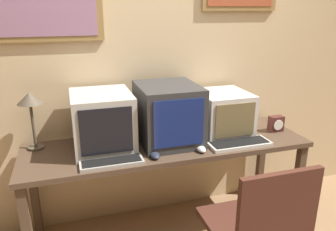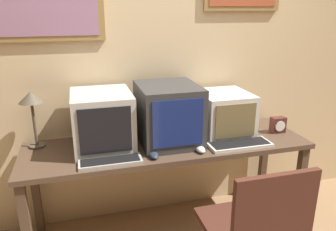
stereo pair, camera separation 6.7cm
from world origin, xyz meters
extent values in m
cube|color=#D1B284|center=(0.00, 1.23, 1.30)|extent=(8.00, 0.05, 2.60)
cube|color=olive|center=(-0.75, 1.19, 1.73)|extent=(0.74, 0.02, 0.51)
cube|color=gray|center=(-0.75, 1.17, 1.73)|extent=(0.65, 0.01, 0.44)
cube|color=#4C3828|center=(0.00, 0.86, 0.74)|extent=(2.05, 0.61, 0.04)
cube|color=#4C3828|center=(0.98, 0.60, 0.36)|extent=(0.06, 0.06, 0.72)
cube|color=#4C3828|center=(-0.98, 1.12, 0.36)|extent=(0.06, 0.06, 0.72)
cube|color=#4C3828|center=(0.98, 1.12, 0.36)|extent=(0.06, 0.06, 0.72)
cube|color=#B7B2A8|center=(-0.46, 0.92, 0.95)|extent=(0.40, 0.46, 0.40)
cube|color=black|center=(-0.46, 0.69, 0.96)|extent=(0.33, 0.01, 0.30)
cube|color=#333333|center=(0.01, 0.90, 0.97)|extent=(0.42, 0.48, 0.42)
cube|color=navy|center=(0.01, 0.66, 0.97)|extent=(0.35, 0.01, 0.32)
cube|color=beige|center=(0.47, 0.94, 0.92)|extent=(0.38, 0.41, 0.33)
cube|color=brown|center=(0.47, 0.73, 0.92)|extent=(0.31, 0.01, 0.25)
cube|color=#A8A399|center=(-0.44, 0.65, 0.77)|extent=(0.40, 0.15, 0.02)
cube|color=black|center=(-0.44, 0.65, 0.78)|extent=(0.37, 0.12, 0.00)
cube|color=beige|center=(0.48, 0.67, 0.77)|extent=(0.45, 0.17, 0.02)
cube|color=black|center=(0.48, 0.67, 0.78)|extent=(0.42, 0.14, 0.00)
ellipsoid|color=#282D3D|center=(-0.16, 0.65, 0.77)|extent=(0.06, 0.12, 0.04)
ellipsoid|color=silver|center=(0.17, 0.66, 0.77)|extent=(0.06, 0.11, 0.04)
cube|color=#4C231E|center=(0.89, 0.84, 0.82)|extent=(0.11, 0.06, 0.12)
cylinder|color=white|center=(0.89, 0.81, 0.82)|extent=(0.08, 0.01, 0.08)
cylinder|color=#4C4233|center=(-0.91, 1.04, 0.76)|extent=(0.11, 0.11, 0.02)
cylinder|color=#4C4233|center=(-0.91, 1.04, 0.93)|extent=(0.02, 0.02, 0.32)
cone|color=#4C4233|center=(-0.91, 1.04, 1.12)|extent=(0.17, 0.17, 0.08)
cube|color=#472319|center=(0.29, 0.16, 0.47)|extent=(0.50, 0.50, 0.04)
cube|color=#472319|center=(0.29, -0.07, 0.71)|extent=(0.46, 0.04, 0.45)
camera|label=1|loc=(-0.65, -1.25, 1.70)|focal=35.00mm
camera|label=2|loc=(-0.59, -1.26, 1.70)|focal=35.00mm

